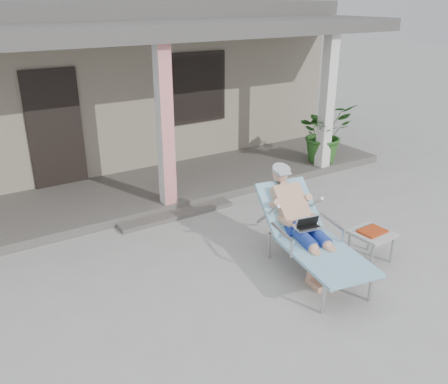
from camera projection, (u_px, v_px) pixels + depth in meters
ground at (239, 266)px, 6.44m from camera, size 60.00×60.00×0.00m
house at (82, 77)px, 10.87m from camera, size 10.40×5.40×3.30m
porch_deck at (149, 190)px, 8.75m from camera, size 10.00×2.00×0.15m
porch_overhang at (140, 36)px, 7.67m from camera, size 10.00×2.30×2.85m
porch_step at (177, 214)px, 7.87m from camera, size 2.00×0.30×0.07m
lounger at (306, 212)px, 6.14m from camera, size 1.09×2.09×1.32m
side_table at (372, 235)px, 6.45m from camera, size 0.53×0.53×0.46m
potted_palm at (324, 133)px, 9.83m from camera, size 1.11×0.97×1.23m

